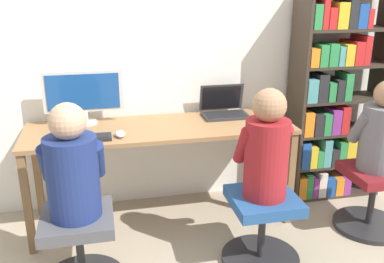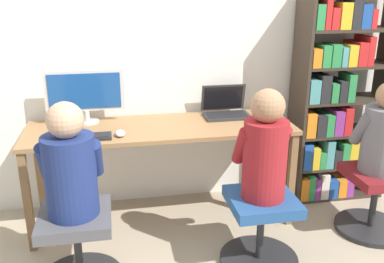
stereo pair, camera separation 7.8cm
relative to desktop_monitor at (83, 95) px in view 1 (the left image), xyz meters
The scene contains 14 objects.
ground_plane 1.22m from the desktop_monitor, 42.59° to the right, with size 14.00×14.00×0.00m, color tan.
wall_back 0.65m from the desktop_monitor, 19.25° to the left, with size 10.00×0.05×2.60m.
desk 0.64m from the desktop_monitor, 19.08° to the right, with size 1.95×0.61×0.76m.
desktop_monitor is the anchor object (origin of this frame).
laptop 1.08m from the desktop_monitor, ahead, with size 0.36×0.27×0.23m.
keyboard 0.42m from the desktop_monitor, 93.47° to the right, with size 0.40×0.13×0.03m.
computer_mouse_by_keyboard 0.46m from the desktop_monitor, 55.74° to the right, with size 0.07×0.11×0.04m.
office_chair_left 1.13m from the desktop_monitor, 93.94° to the right, with size 0.52×0.52×0.48m.
office_chair_right 1.57m from the desktop_monitor, 38.73° to the right, with size 0.52×0.52×0.48m.
person_at_monitor 0.88m from the desktop_monitor, 93.96° to the right, with size 0.36×0.32×0.67m.
person_at_laptop 1.40m from the desktop_monitor, 38.58° to the right, with size 0.33×0.31×0.69m.
bookshelf 1.98m from the desktop_monitor, ahead, with size 0.78×0.32×1.71m.
office_chair_side 2.26m from the desktop_monitor, 17.76° to the right, with size 0.52×0.52×0.48m.
person_near_shelf 2.15m from the desktop_monitor, 17.64° to the right, with size 0.36×0.31×0.65m.
Camera 1 is at (-0.40, -2.64, 1.75)m, focal length 40.00 mm.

